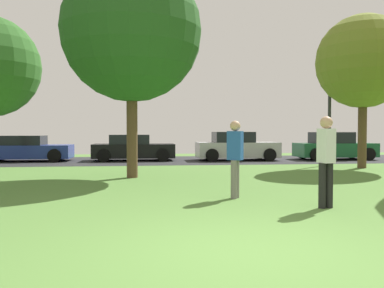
{
  "coord_description": "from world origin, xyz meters",
  "views": [
    {
      "loc": [
        -1.26,
        -4.83,
        1.49
      ],
      "look_at": [
        0.0,
        5.81,
        1.16
      ],
      "focal_mm": 38.08,
      "sensor_mm": 36.0,
      "label": 1
    }
  ],
  "objects_px": {
    "birch_tree_lone": "(132,32)",
    "person_walking": "(326,157)",
    "maple_tree_far": "(363,62)",
    "parked_car_blue": "(26,149)",
    "parked_car_green": "(334,147)",
    "parked_car_black": "(133,149)",
    "parked_car_silver": "(236,147)",
    "street_lamp_post": "(329,114)",
    "person_catcher": "(235,155)"
  },
  "relations": [
    {
      "from": "birch_tree_lone",
      "to": "person_walking",
      "type": "distance_m",
      "value": 7.82
    },
    {
      "from": "birch_tree_lone",
      "to": "person_walking",
      "type": "height_order",
      "value": "birch_tree_lone"
    },
    {
      "from": "maple_tree_far",
      "to": "birch_tree_lone",
      "type": "bearing_deg",
      "value": -165.64
    },
    {
      "from": "parked_car_blue",
      "to": "parked_car_green",
      "type": "xyz_separation_m",
      "value": [
        15.8,
        -0.58,
        0.06
      ]
    },
    {
      "from": "person_walking",
      "to": "parked_car_blue",
      "type": "bearing_deg",
      "value": 25.03
    },
    {
      "from": "parked_car_blue",
      "to": "parked_car_black",
      "type": "xyz_separation_m",
      "value": [
        5.27,
        -0.14,
        0.02
      ]
    },
    {
      "from": "maple_tree_far",
      "to": "parked_car_silver",
      "type": "xyz_separation_m",
      "value": [
        -4.08,
        4.94,
        -3.62
      ]
    },
    {
      "from": "birch_tree_lone",
      "to": "parked_car_green",
      "type": "height_order",
      "value": "birch_tree_lone"
    },
    {
      "from": "person_walking",
      "to": "maple_tree_far",
      "type": "bearing_deg",
      "value": -42.86
    },
    {
      "from": "person_walking",
      "to": "street_lamp_post",
      "type": "xyz_separation_m",
      "value": [
        4.59,
        9.53,
        1.25
      ]
    },
    {
      "from": "parked_car_blue",
      "to": "parked_car_black",
      "type": "bearing_deg",
      "value": -1.53
    },
    {
      "from": "parked_car_green",
      "to": "parked_car_blue",
      "type": "bearing_deg",
      "value": 177.91
    },
    {
      "from": "person_walking",
      "to": "street_lamp_post",
      "type": "distance_m",
      "value": 10.65
    },
    {
      "from": "person_catcher",
      "to": "parked_car_green",
      "type": "xyz_separation_m",
      "value": [
        7.96,
        11.6,
        -0.31
      ]
    },
    {
      "from": "birch_tree_lone",
      "to": "street_lamp_post",
      "type": "xyz_separation_m",
      "value": [
        8.47,
        3.82,
        -2.41
      ]
    },
    {
      "from": "street_lamp_post",
      "to": "maple_tree_far",
      "type": "bearing_deg",
      "value": -64.43
    },
    {
      "from": "birch_tree_lone",
      "to": "parked_car_blue",
      "type": "height_order",
      "value": "birch_tree_lone"
    },
    {
      "from": "birch_tree_lone",
      "to": "maple_tree_far",
      "type": "height_order",
      "value": "birch_tree_lone"
    },
    {
      "from": "maple_tree_far",
      "to": "person_walking",
      "type": "relative_size",
      "value": 3.47
    },
    {
      "from": "parked_car_silver",
      "to": "parked_car_green",
      "type": "height_order",
      "value": "parked_car_silver"
    },
    {
      "from": "person_catcher",
      "to": "parked_car_blue",
      "type": "height_order",
      "value": "person_catcher"
    },
    {
      "from": "parked_car_blue",
      "to": "birch_tree_lone",
      "type": "bearing_deg",
      "value": -55.15
    },
    {
      "from": "person_catcher",
      "to": "birch_tree_lone",
      "type": "bearing_deg",
      "value": 150.32
    },
    {
      "from": "street_lamp_post",
      "to": "birch_tree_lone",
      "type": "bearing_deg",
      "value": -155.72
    },
    {
      "from": "person_catcher",
      "to": "person_walking",
      "type": "bearing_deg",
      "value": -10.61
    },
    {
      "from": "maple_tree_far",
      "to": "person_catcher",
      "type": "relative_size",
      "value": 3.58
    },
    {
      "from": "person_catcher",
      "to": "street_lamp_post",
      "type": "height_order",
      "value": "street_lamp_post"
    },
    {
      "from": "maple_tree_far",
      "to": "parked_car_silver",
      "type": "bearing_deg",
      "value": 129.55
    },
    {
      "from": "parked_car_blue",
      "to": "parked_car_green",
      "type": "bearing_deg",
      "value": -2.09
    },
    {
      "from": "maple_tree_far",
      "to": "parked_car_black",
      "type": "distance_m",
      "value": 11.37
    },
    {
      "from": "birch_tree_lone",
      "to": "street_lamp_post",
      "type": "height_order",
      "value": "birch_tree_lone"
    },
    {
      "from": "parked_car_green",
      "to": "person_walking",
      "type": "bearing_deg",
      "value": -116.55
    },
    {
      "from": "parked_car_blue",
      "to": "parked_car_black",
      "type": "distance_m",
      "value": 5.27
    },
    {
      "from": "birch_tree_lone",
      "to": "parked_car_green",
      "type": "bearing_deg",
      "value": 34.97
    },
    {
      "from": "parked_car_black",
      "to": "parked_car_green",
      "type": "height_order",
      "value": "parked_car_green"
    },
    {
      "from": "person_walking",
      "to": "parked_car_blue",
      "type": "xyz_separation_m",
      "value": [
        -9.33,
        13.53,
        -0.4
      ]
    },
    {
      "from": "parked_car_black",
      "to": "parked_car_green",
      "type": "relative_size",
      "value": 1.01
    },
    {
      "from": "birch_tree_lone",
      "to": "parked_car_black",
      "type": "xyz_separation_m",
      "value": [
        -0.17,
        7.68,
        -4.05
      ]
    },
    {
      "from": "street_lamp_post",
      "to": "person_catcher",
      "type": "bearing_deg",
      "value": -126.61
    },
    {
      "from": "parked_car_blue",
      "to": "parked_car_silver",
      "type": "bearing_deg",
      "value": -2.87
    },
    {
      "from": "street_lamp_post",
      "to": "person_walking",
      "type": "bearing_deg",
      "value": -115.7
    },
    {
      "from": "parked_car_green",
      "to": "street_lamp_post",
      "type": "height_order",
      "value": "street_lamp_post"
    },
    {
      "from": "birch_tree_lone",
      "to": "person_walking",
      "type": "xyz_separation_m",
      "value": [
        3.89,
        -5.71,
        -3.66
      ]
    },
    {
      "from": "maple_tree_far",
      "to": "parked_car_green",
      "type": "bearing_deg",
      "value": 76.42
    },
    {
      "from": "maple_tree_far",
      "to": "parked_car_green",
      "type": "distance_m",
      "value": 6.21
    },
    {
      "from": "person_walking",
      "to": "parked_car_blue",
      "type": "height_order",
      "value": "person_walking"
    },
    {
      "from": "parked_car_blue",
      "to": "street_lamp_post",
      "type": "distance_m",
      "value": 14.57
    },
    {
      "from": "birch_tree_lone",
      "to": "person_catcher",
      "type": "height_order",
      "value": "birch_tree_lone"
    },
    {
      "from": "maple_tree_far",
      "to": "person_catcher",
      "type": "height_order",
      "value": "maple_tree_far"
    },
    {
      "from": "parked_car_blue",
      "to": "parked_car_black",
      "type": "height_order",
      "value": "parked_car_black"
    }
  ]
}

